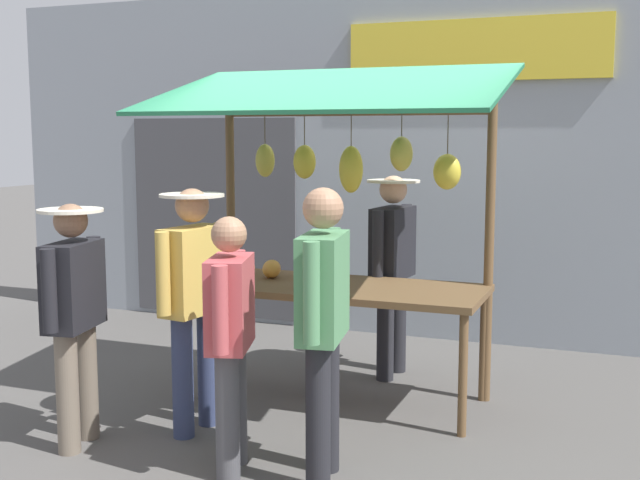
% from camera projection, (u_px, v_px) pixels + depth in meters
% --- Properties ---
extents(ground_plane, '(40.00, 40.00, 0.00)m').
position_uv_depth(ground_plane, '(334.00, 400.00, 6.08)').
color(ground_plane, '#514F4C').
extents(street_backdrop, '(9.00, 0.30, 3.40)m').
position_uv_depth(street_backdrop, '(408.00, 163.00, 7.90)').
color(street_backdrop, '#8C939E').
rests_on(street_backdrop, ground).
extents(market_stall, '(2.50, 1.46, 2.50)m').
position_uv_depth(market_stall, '(336.00, 193.00, 5.92)').
color(market_stall, brown).
rests_on(market_stall, ground).
extents(vendor_with_sunhat, '(0.43, 0.70, 1.65)m').
position_uv_depth(vendor_with_sunhat, '(392.00, 259.00, 6.57)').
color(vendor_with_sunhat, '#232328').
rests_on(vendor_with_sunhat, ground).
extents(shopper_in_striped_shirt, '(0.30, 0.71, 1.69)m').
position_uv_depth(shopper_in_striped_shirt, '(323.00, 313.00, 4.55)').
color(shopper_in_striped_shirt, '#232328').
rests_on(shopper_in_striped_shirt, ground).
extents(shopper_with_ponytail, '(0.42, 0.69, 1.63)m').
position_uv_depth(shopper_with_ponytail, '(194.00, 290.00, 5.33)').
color(shopper_with_ponytail, navy).
rests_on(shopper_with_ponytail, ground).
extents(shopper_with_shopping_bag, '(0.40, 0.67, 1.56)m').
position_uv_depth(shopper_with_shopping_bag, '(74.00, 306.00, 5.08)').
color(shopper_with_shopping_bag, '#726656').
rests_on(shopper_with_shopping_bag, ground).
extents(shopper_in_grey_tee, '(0.34, 0.64, 1.52)m').
position_uv_depth(shopper_in_grey_tee, '(230.00, 329.00, 4.69)').
color(shopper_in_grey_tee, '#4C4C51').
rests_on(shopper_in_grey_tee, ground).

